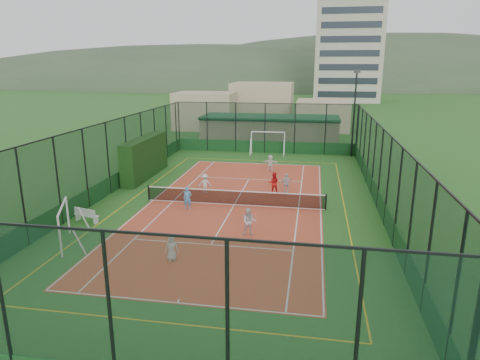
{
  "coord_description": "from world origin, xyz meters",
  "views": [
    {
      "loc": [
        4.8,
        -25.72,
        8.81
      ],
      "look_at": [
        0.08,
        1.73,
        1.2
      ],
      "focal_mm": 32.0,
      "sensor_mm": 36.0,
      "label": 1
    }
  ],
  "objects_px": {
    "floodlight_ne": "(354,114)",
    "child_far_back": "(270,163)",
    "clubhouse": "(270,130)",
    "child_near_mid": "(188,198)",
    "child_far_left": "(205,183)",
    "child_near_right": "(249,222)",
    "child_far_right": "(286,183)",
    "coach": "(274,183)",
    "futsal_goal_near": "(64,226)",
    "futsal_goal_far": "(268,143)",
    "apartment_tower": "(349,36)",
    "white_bench": "(86,215)",
    "child_near_left": "(172,248)"
  },
  "relations": [
    {
      "from": "floodlight_ne",
      "to": "futsal_goal_near",
      "type": "bearing_deg",
      "value": -123.2
    },
    {
      "from": "child_near_right",
      "to": "floodlight_ne",
      "type": "bearing_deg",
      "value": 65.5
    },
    {
      "from": "clubhouse",
      "to": "child_far_back",
      "type": "relative_size",
      "value": 10.97
    },
    {
      "from": "child_near_mid",
      "to": "child_far_right",
      "type": "bearing_deg",
      "value": 30.1
    },
    {
      "from": "white_bench",
      "to": "futsal_goal_near",
      "type": "distance_m",
      "value": 3.23
    },
    {
      "from": "child_near_right",
      "to": "child_far_right",
      "type": "distance_m",
      "value": 8.07
    },
    {
      "from": "child_far_back",
      "to": "floodlight_ne",
      "type": "bearing_deg",
      "value": -127.89
    },
    {
      "from": "clubhouse",
      "to": "floodlight_ne",
      "type": "bearing_deg",
      "value": -32.12
    },
    {
      "from": "child_near_left",
      "to": "child_far_right",
      "type": "height_order",
      "value": "child_far_right"
    },
    {
      "from": "child_far_right",
      "to": "coach",
      "type": "relative_size",
      "value": 0.95
    },
    {
      "from": "apartment_tower",
      "to": "futsal_goal_far",
      "type": "bearing_deg",
      "value": -100.06
    },
    {
      "from": "child_near_mid",
      "to": "child_far_right",
      "type": "xyz_separation_m",
      "value": [
        5.85,
        4.41,
        0.0
      ]
    },
    {
      "from": "child_near_right",
      "to": "clubhouse",
      "type": "bearing_deg",
      "value": 87.0
    },
    {
      "from": "futsal_goal_near",
      "to": "child_near_mid",
      "type": "relative_size",
      "value": 2.2
    },
    {
      "from": "futsal_goal_near",
      "to": "child_far_right",
      "type": "relative_size",
      "value": 2.19
    },
    {
      "from": "floodlight_ne",
      "to": "child_near_mid",
      "type": "height_order",
      "value": "floodlight_ne"
    },
    {
      "from": "futsal_goal_near",
      "to": "coach",
      "type": "xyz_separation_m",
      "value": [
        9.47,
        10.54,
        -0.25
      ]
    },
    {
      "from": "child_near_left",
      "to": "child_far_left",
      "type": "distance_m",
      "value": 10.73
    },
    {
      "from": "child_near_right",
      "to": "coach",
      "type": "distance_m",
      "value": 7.8
    },
    {
      "from": "child_far_right",
      "to": "child_near_left",
      "type": "bearing_deg",
      "value": 56.67
    },
    {
      "from": "child_far_right",
      "to": "futsal_goal_far",
      "type": "bearing_deg",
      "value": -90.24
    },
    {
      "from": "child_far_right",
      "to": "coach",
      "type": "xyz_separation_m",
      "value": [
        -0.88,
        -0.16,
        0.04
      ]
    },
    {
      "from": "futsal_goal_far",
      "to": "child_far_left",
      "type": "distance_m",
      "value": 14.46
    },
    {
      "from": "futsal_goal_near",
      "to": "coach",
      "type": "height_order",
      "value": "futsal_goal_near"
    },
    {
      "from": "futsal_goal_near",
      "to": "child_near_left",
      "type": "xyz_separation_m",
      "value": [
        5.84,
        -0.81,
        -0.39
      ]
    },
    {
      "from": "clubhouse",
      "to": "child_far_left",
      "type": "relative_size",
      "value": 11.22
    },
    {
      "from": "floodlight_ne",
      "to": "coach",
      "type": "height_order",
      "value": "floodlight_ne"
    },
    {
      "from": "child_near_mid",
      "to": "apartment_tower",
      "type": "bearing_deg",
      "value": 73.1
    },
    {
      "from": "child_far_back",
      "to": "child_near_mid",
      "type": "bearing_deg",
      "value": 76.03
    },
    {
      "from": "futsal_goal_near",
      "to": "floodlight_ne",
      "type": "bearing_deg",
      "value": -57.73
    },
    {
      "from": "white_bench",
      "to": "futsal_goal_near",
      "type": "xyz_separation_m",
      "value": [
        0.58,
        -3.13,
        0.57
      ]
    },
    {
      "from": "child_far_right",
      "to": "coach",
      "type": "distance_m",
      "value": 0.89
    },
    {
      "from": "child_near_left",
      "to": "child_far_left",
      "type": "height_order",
      "value": "child_far_left"
    },
    {
      "from": "apartment_tower",
      "to": "child_near_mid",
      "type": "bearing_deg",
      "value": -100.02
    },
    {
      "from": "child_near_right",
      "to": "child_far_left",
      "type": "distance_m",
      "value": 8.25
    },
    {
      "from": "futsal_goal_near",
      "to": "futsal_goal_far",
      "type": "relative_size",
      "value": 0.91
    },
    {
      "from": "child_far_back",
      "to": "coach",
      "type": "distance_m",
      "value": 6.45
    },
    {
      "from": "child_near_mid",
      "to": "white_bench",
      "type": "bearing_deg",
      "value": -154.97
    },
    {
      "from": "clubhouse",
      "to": "child_far_back",
      "type": "distance_m",
      "value": 12.75
    },
    {
      "from": "child_near_mid",
      "to": "child_far_left",
      "type": "relative_size",
      "value": 1.05
    },
    {
      "from": "floodlight_ne",
      "to": "coach",
      "type": "bearing_deg",
      "value": -114.96
    },
    {
      "from": "white_bench",
      "to": "child_near_mid",
      "type": "height_order",
      "value": "child_near_mid"
    },
    {
      "from": "floodlight_ne",
      "to": "clubhouse",
      "type": "bearing_deg",
      "value": 147.88
    },
    {
      "from": "white_bench",
      "to": "clubhouse",
      "type": "bearing_deg",
      "value": 89.99
    },
    {
      "from": "floodlight_ne",
      "to": "child_far_back",
      "type": "relative_size",
      "value": 5.95
    },
    {
      "from": "apartment_tower",
      "to": "futsal_goal_far",
      "type": "xyz_separation_m",
      "value": [
        -11.62,
        -65.54,
        -13.89
      ]
    },
    {
      "from": "child_near_left",
      "to": "coach",
      "type": "relative_size",
      "value": 0.81
    },
    {
      "from": "floodlight_ne",
      "to": "futsal_goal_far",
      "type": "distance_m",
      "value": 8.76
    },
    {
      "from": "floodlight_ne",
      "to": "futsal_goal_far",
      "type": "bearing_deg",
      "value": -179.0
    },
    {
      "from": "child_near_right",
      "to": "child_far_left",
      "type": "bearing_deg",
      "value": 113.96
    }
  ]
}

